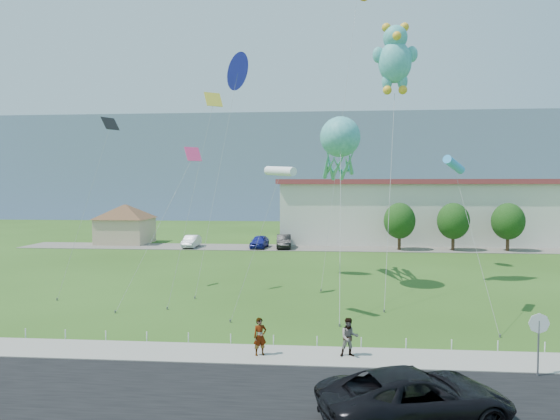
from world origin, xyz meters
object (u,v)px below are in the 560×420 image
object	(u,v)px
warehouse	(511,211)
suv	(416,398)
pedestrian_left	(260,336)
parked_car_silver	(191,241)
stop_sign	(539,329)
pedestrian_right	(349,337)
octopus_kite	(340,148)
parked_car_black	(284,241)
pavilion	(125,220)
teddy_bear_kite	(395,57)
parked_car_blue	(259,242)

from	to	relation	value
warehouse	suv	distance (m)	57.07
pedestrian_left	parked_car_silver	size ratio (longest dim) A/B	0.37
stop_sign	pedestrian_right	xyz separation A→B (m)	(-7.12, 1.47, -0.95)
stop_sign	octopus_kite	xyz separation A→B (m)	(-7.04, 17.39, 8.30)
pedestrian_right	parked_car_black	bearing A→B (deg)	90.02
pedestrian_right	pavilion	bearing A→B (deg)	114.24
warehouse	octopus_kite	world-z (taller)	octopus_kite
parked_car_black	octopus_kite	world-z (taller)	octopus_kite
octopus_kite	pedestrian_left	bearing A→B (deg)	-103.58
warehouse	stop_sign	size ratio (longest dim) A/B	24.40
parked_car_silver	teddy_bear_kite	xyz separation A→B (m)	(20.86, -20.47, 16.05)
pavilion	suv	bearing A→B (deg)	-58.92
pedestrian_right	parked_car_blue	size ratio (longest dim) A/B	0.38
stop_sign	octopus_kite	world-z (taller)	octopus_kite
pedestrian_right	parked_car_black	world-z (taller)	pedestrian_right
octopus_kite	suv	bearing A→B (deg)	-85.72
warehouse	stop_sign	bearing A→B (deg)	-108.90
pedestrian_right	teddy_bear_kite	world-z (taller)	teddy_bear_kite
stop_sign	parked_car_silver	size ratio (longest dim) A/B	0.58
pedestrian_left	parked_car_blue	distance (m)	37.69
parked_car_silver	parked_car_black	xyz separation A→B (m)	(11.06, 0.27, 0.07)
pedestrian_left	pedestrian_right	world-z (taller)	pedestrian_right
suv	pedestrian_right	size ratio (longest dim) A/B	3.63
pavilion	pedestrian_right	size ratio (longest dim) A/B	5.59
warehouse	pavilion	bearing A→B (deg)	-173.16
suv	teddy_bear_kite	distance (m)	27.59
suv	warehouse	bearing A→B (deg)	-40.18
warehouse	teddy_bear_kite	world-z (taller)	teddy_bear_kite
stop_sign	pedestrian_left	xyz separation A→B (m)	(-10.93, 1.30, -0.96)
parked_car_blue	parked_car_black	size ratio (longest dim) A/B	0.91
teddy_bear_kite	stop_sign	bearing A→B (deg)	-80.48
suv	stop_sign	bearing A→B (deg)	-68.51
suv	octopus_kite	size ratio (longest dim) A/B	0.36
parked_car_blue	teddy_bear_kite	xyz separation A→B (m)	(12.69, -20.68, 16.03)
pedestrian_left	parked_car_black	distance (m)	37.49
suv	parked_car_black	size ratio (longest dim) A/B	1.26
suv	pedestrian_left	world-z (taller)	suv
stop_sign	suv	bearing A→B (deg)	-140.95
pavilion	pedestrian_left	bearing A→B (deg)	-61.11
parked_car_black	octopus_kite	bearing A→B (deg)	-78.89
warehouse	parked_car_silver	xyz separation A→B (m)	(-40.38, -9.73, -3.35)
parked_car_silver	octopus_kite	size ratio (longest dim) A/B	0.26
warehouse	parked_car_silver	distance (m)	41.67
pavilion	warehouse	world-z (taller)	warehouse
pavilion	teddy_bear_kite	bearing A→B (deg)	-38.45
warehouse	pedestrian_left	size ratio (longest dim) A/B	37.89
pavilion	pedestrian_left	xyz separation A→B (m)	(22.57, -40.90, -2.12)
teddy_bear_kite	suv	bearing A→B (deg)	-96.10
pedestrian_left	parked_car_silver	distance (m)	39.36
parked_car_black	pedestrian_right	bearing A→B (deg)	-85.33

